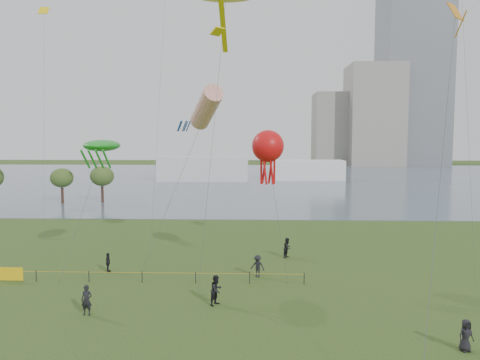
{
  "coord_description": "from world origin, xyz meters",
  "views": [
    {
      "loc": [
        1.05,
        -20.16,
        10.77
      ],
      "look_at": [
        0.0,
        10.0,
        8.0
      ],
      "focal_mm": 35.0,
      "sensor_mm": 36.0,
      "label": 1
    }
  ],
  "objects": [
    {
      "name": "spectator_a",
      "position": [
        -1.48,
        9.04,
        0.97
      ],
      "size": [
        1.13,
        1.19,
        1.94
      ],
      "primitive_type": "imported",
      "rotation": [
        0.0,
        0.0,
        0.98
      ],
      "color": "black",
      "rests_on": "ground_plane"
    },
    {
      "name": "kite_windsock",
      "position": [
        -3.26,
        20.2,
        13.28
      ],
      "size": [
        6.67,
        6.39,
        15.16
      ],
      "rotation": [
        0.0,
        0.0,
        0.19
      ],
      "color": "#3F3F42"
    },
    {
      "name": "spectator_c",
      "position": [
        -10.79,
        16.09,
        0.78
      ],
      "size": [
        0.44,
        0.94,
        1.56
      ],
      "primitive_type": "imported",
      "rotation": [
        0.0,
        0.0,
        1.64
      ],
      "color": "black",
      "rests_on": "ground_plane"
    },
    {
      "name": "pavilion_right",
      "position": [
        14.0,
        98.0,
        2.5
      ],
      "size": [
        18.0,
        7.0,
        5.0
      ],
      "primitive_type": "cube",
      "color": "white",
      "rests_on": "ground_plane"
    },
    {
      "name": "tower",
      "position": [
        62.0,
        168.0,
        60.0
      ],
      "size": [
        24.0,
        24.0,
        120.0
      ],
      "primitive_type": "cube",
      "color": "slate",
      "rests_on": "ground_plane"
    },
    {
      "name": "kite_delta",
      "position": [
        13.29,
        9.91,
        17.4
      ],
      "size": [
        7.88,
        16.48,
        19.37
      ],
      "rotation": [
        0.0,
        0.0,
        0.43
      ],
      "color": "#3F3F42"
    },
    {
      "name": "spectator_f",
      "position": [
        -9.21,
        7.04,
        0.92
      ],
      "size": [
        0.7,
        0.49,
        1.85
      ],
      "primitive_type": "imported",
      "rotation": [
        0.0,
        0.0,
        -0.07
      ],
      "color": "black",
      "rests_on": "ground_plane"
    },
    {
      "name": "lake",
      "position": [
        0.0,
        100.0,
        0.02
      ],
      "size": [
        400.0,
        120.0,
        0.08
      ],
      "primitive_type": "cube",
      "color": "slate",
      "rests_on": "ground_plane"
    },
    {
      "name": "pavilion_left",
      "position": [
        -12.0,
        95.0,
        3.0
      ],
      "size": [
        22.0,
        8.0,
        6.0
      ],
      "primitive_type": "cube",
      "color": "silver",
      "rests_on": "ground_plane"
    },
    {
      "name": "fence",
      "position": [
        -13.52,
        13.47,
        0.55
      ],
      "size": [
        24.07,
        0.07,
        1.05
      ],
      "color": "black",
      "rests_on": "ground_plane"
    },
    {
      "name": "kite_creature",
      "position": [
        -11.2,
        16.62,
        10.08
      ],
      "size": [
        3.45,
        6.39,
        10.57
      ],
      "rotation": [
        0.0,
        0.0,
        -0.17
      ],
      "color": "#3F3F42"
    },
    {
      "name": "spectator_d",
      "position": [
        11.64,
        2.93,
        0.82
      ],
      "size": [
        0.91,
        0.71,
        1.64
      ],
      "primitive_type": "imported",
      "rotation": [
        0.0,
        0.0,
        0.26
      ],
      "color": "black",
      "rests_on": "ground_plane"
    },
    {
      "name": "kite_octopus",
      "position": [
        1.93,
        15.4,
        10.04
      ],
      "size": [
        2.69,
        2.84,
        11.32
      ],
      "rotation": [
        0.0,
        0.0,
        -0.13
      ],
      "color": "#3F3F42"
    },
    {
      "name": "building_mid",
      "position": [
        46.0,
        162.0,
        19.0
      ],
      "size": [
        20.0,
        20.0,
        38.0
      ],
      "primitive_type": "cube",
      "color": "gray",
      "rests_on": "ground_plane"
    },
    {
      "name": "spectator_g",
      "position": [
        3.87,
        21.08,
        0.89
      ],
      "size": [
        1.03,
        1.09,
        1.79
      ],
      "primitive_type": "imported",
      "rotation": [
        0.0,
        0.0,
        1.03
      ],
      "color": "black",
      "rests_on": "ground_plane"
    },
    {
      "name": "spectator_b",
      "position": [
        1.18,
        15.11,
        0.86
      ],
      "size": [
        1.27,
        1.0,
        1.73
      ],
      "primitive_type": "imported",
      "rotation": [
        0.0,
        0.0,
        -0.37
      ],
      "color": "black",
      "rests_on": "ground_plane"
    },
    {
      "name": "building_low",
      "position": [
        32.0,
        168.0,
        14.0
      ],
      "size": [
        16.0,
        18.0,
        28.0
      ],
      "primitive_type": "cube",
      "color": "gray",
      "rests_on": "ground_plane"
    }
  ]
}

